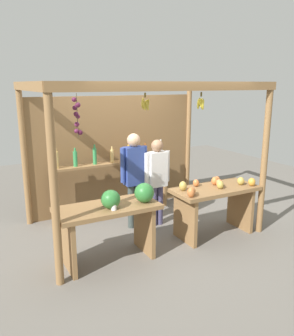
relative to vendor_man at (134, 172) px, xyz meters
The scene contains 7 objects.
ground_plane 0.98m from the vendor_man, 36.18° to the right, with size 12.00×12.00×0.00m, color slate.
market_stall 0.63m from the vendor_man, 78.53° to the left, with size 3.45×2.24×2.43m.
fruit_counter_left 1.20m from the vendor_man, 129.80° to the right, with size 1.41×0.64×1.07m.
fruit_counter_right 1.38m from the vendor_man, 41.02° to the right, with size 1.40×0.64×0.94m.
bottle_shelf_unit 0.75m from the vendor_man, 97.42° to the left, with size 2.21×0.22×1.36m.
vendor_man is the anchor object (origin of this frame).
vendor_woman 0.41m from the vendor_man, 13.45° to the right, with size 0.48×0.20×1.50m.
Camera 1 is at (-2.49, -4.92, 2.40)m, focal length 36.87 mm.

